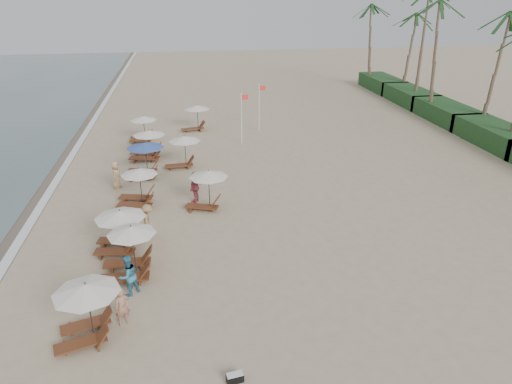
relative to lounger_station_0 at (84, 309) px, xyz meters
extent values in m
plane|color=tan|center=(6.55, 3.86, -1.28)|extent=(160.00, 160.00, 0.00)
cube|color=#6B5E4C|center=(-5.95, 13.86, -1.28)|extent=(3.20, 140.00, 0.01)
cube|color=white|center=(-4.65, 13.86, -1.27)|extent=(0.50, 140.00, 0.02)
cube|color=#193D1C|center=(28.55, 18.36, -0.48)|extent=(3.20, 8.00, 1.60)
cube|color=#193D1C|center=(28.55, 25.86, -0.48)|extent=(3.20, 8.00, 1.60)
cube|color=#193D1C|center=(28.55, 33.36, -0.48)|extent=(3.20, 8.00, 1.60)
cube|color=#193D1C|center=(28.55, 40.86, -0.48)|extent=(3.20, 8.00, 1.60)
cylinder|color=brown|center=(29.45, 21.86, 3.62)|extent=(0.36, 0.36, 9.80)
cylinder|color=brown|center=(27.65, 27.06, 4.02)|extent=(0.36, 0.36, 10.60)
cylinder|color=brown|center=(28.55, 32.26, 4.42)|extent=(0.36, 0.36, 11.40)
cylinder|color=brown|center=(29.45, 37.46, 3.22)|extent=(0.36, 0.36, 9.00)
cylinder|color=brown|center=(27.65, 42.66, 3.62)|extent=(0.36, 0.36, 9.80)
cylinder|color=black|center=(0.18, 0.00, -0.16)|extent=(0.05, 0.05, 2.23)
cone|color=silver|center=(0.18, 0.00, 0.85)|extent=(2.37, 2.37, 0.35)
cylinder|color=black|center=(1.37, 3.92, -0.13)|extent=(0.05, 0.05, 2.30)
cone|color=silver|center=(1.37, 3.92, 0.92)|extent=(2.11, 2.11, 0.35)
cylinder|color=black|center=(0.64, 6.17, -0.27)|extent=(0.05, 0.05, 2.02)
cone|color=silver|center=(0.64, 6.17, 0.63)|extent=(2.42, 2.42, 0.35)
cylinder|color=black|center=(1.19, 11.27, -0.20)|extent=(0.05, 0.05, 2.16)
cone|color=silver|center=(1.19, 11.27, 0.78)|extent=(2.13, 2.13, 0.35)
cylinder|color=black|center=(1.28, 15.72, -0.13)|extent=(0.05, 0.05, 2.30)
cone|color=#3656A0|center=(1.28, 15.72, 0.92)|extent=(2.46, 2.46, 0.35)
cylinder|color=black|center=(1.32, 19.35, -0.24)|extent=(0.05, 0.05, 2.09)
cone|color=silver|center=(1.32, 19.35, 0.71)|extent=(2.37, 2.37, 0.35)
cylinder|color=black|center=(0.65, 23.85, -0.26)|extent=(0.05, 0.05, 2.04)
cone|color=silver|center=(0.65, 23.85, 0.66)|extent=(2.17, 2.17, 0.35)
cylinder|color=black|center=(5.05, 10.31, -0.21)|extent=(0.05, 0.05, 2.15)
cone|color=silver|center=(5.05, 10.31, 0.77)|extent=(2.24, 2.24, 0.35)
cylinder|color=black|center=(3.85, 17.29, -0.21)|extent=(0.05, 0.05, 2.15)
cone|color=silver|center=(3.85, 17.29, 0.77)|extent=(2.24, 2.24, 0.35)
cylinder|color=black|center=(5.12, 26.50, -0.21)|extent=(0.05, 0.05, 2.15)
cone|color=silver|center=(5.12, 26.50, 0.77)|extent=(2.24, 2.24, 0.35)
imported|color=#AA785C|center=(1.18, 0.59, -0.50)|extent=(0.68, 0.60, 1.56)
imported|color=teal|center=(1.23, 2.50, -0.39)|extent=(1.10, 1.08, 1.79)
imported|color=#99754E|center=(1.78, 7.36, -0.40)|extent=(0.75, 1.19, 1.76)
imported|color=#AD4553|center=(4.29, 11.15, -0.32)|extent=(0.97, 1.20, 1.92)
imported|color=tan|center=(-0.54, 14.10, -0.41)|extent=(0.71, 0.95, 1.75)
cube|color=black|center=(4.95, -2.83, -1.14)|extent=(0.59, 0.36, 0.27)
cube|color=silver|center=(4.95, -2.83, -1.00)|extent=(0.56, 0.33, 0.04)
cylinder|color=silver|center=(8.41, 21.72, 0.83)|extent=(0.08, 0.08, 4.22)
cube|color=red|center=(8.69, 21.72, 2.54)|extent=(0.55, 0.02, 0.40)
cylinder|color=silver|center=(10.43, 25.37, 0.80)|extent=(0.08, 0.08, 4.16)
cube|color=red|center=(10.71, 25.37, 2.48)|extent=(0.55, 0.02, 0.40)
camera|label=1|loc=(3.85, -13.98, 10.27)|focal=32.54mm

